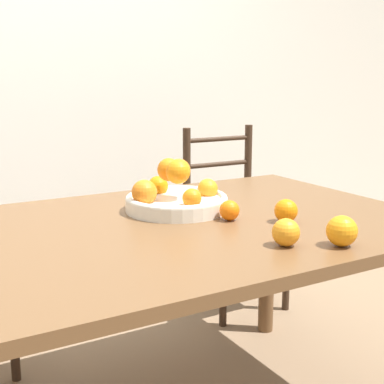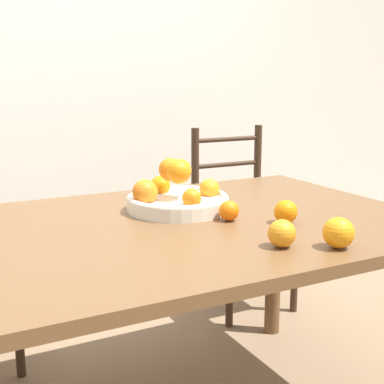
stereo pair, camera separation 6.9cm
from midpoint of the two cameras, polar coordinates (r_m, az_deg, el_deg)
name	(u,v)px [view 2 (the right image)]	position (r m, az deg, el deg)	size (l,w,h in m)	color
wall_back	(33,52)	(3.03, -15.99, 14.19)	(8.00, 0.06, 2.60)	silver
dining_table	(149,252)	(1.64, -3.39, -6.39)	(1.76, 1.05, 0.73)	brown
fruit_bowl	(177,196)	(1.79, -0.55, -0.44)	(0.34, 0.34, 0.18)	silver
orange_loose_0	(229,211)	(1.67, 5.15, -2.01)	(0.06, 0.06, 0.06)	orange
orange_loose_1	(339,233)	(1.46, 16.69, -4.19)	(0.08, 0.08, 0.08)	orange
orange_loose_2	(286,212)	(1.67, 11.14, -2.08)	(0.07, 0.07, 0.07)	orange
orange_loose_3	(282,233)	(1.43, 10.92, -4.37)	(0.07, 0.07, 0.07)	orange
chair_right	(240,220)	(2.76, 5.89, -2.96)	(0.43, 0.41, 0.92)	#382619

